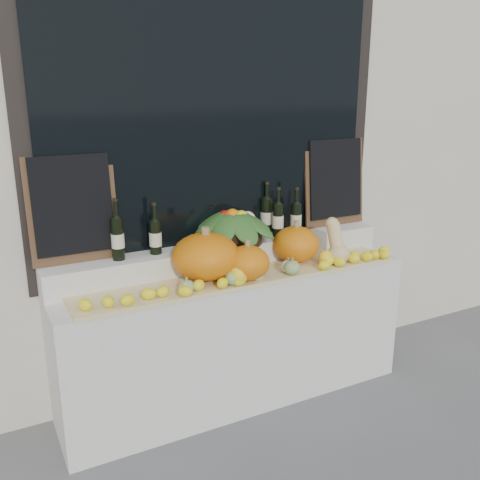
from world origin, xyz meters
The scene contains 18 objects.
storefront_facade centered at (0.00, 2.25, 2.25)m, with size 7.00×0.94×4.50m.
display_sill centered at (0.00, 1.52, 0.44)m, with size 2.30×0.55×0.88m, color silver.
rear_tier centered at (0.00, 1.68, 0.96)m, with size 2.30×0.25×0.16m, color silver.
straw_bedding centered at (0.00, 1.40, 0.89)m, with size 2.10×0.32×0.03m, color tan.
pumpkin_left centered at (-0.22, 1.47, 1.04)m, with size 0.41×0.41×0.28m, color orange.
pumpkin_right centered at (0.43, 1.49, 1.02)m, with size 0.31×0.31×0.24m, color orange.
pumpkin_center centered at (-0.01, 1.33, 1.01)m, with size 0.27×0.27×0.21m, color orange.
butternut_squash centered at (0.66, 1.35, 1.03)m, with size 0.14×0.21×0.29m.
decorative_gourds centered at (0.07, 1.30, 0.95)m, with size 1.08×0.16×0.14m.
lemon_heap centered at (0.00, 1.29, 0.94)m, with size 2.20×0.16×0.06m, color yellow, non-canonical shape.
produce_bowl centered at (0.05, 1.66, 1.15)m, with size 0.59×0.59×0.24m.
wine_bottle_far_left centered at (-0.70, 1.66, 1.17)m, with size 0.08×0.08×0.37m.
wine_bottle_near_left centered at (-0.46, 1.67, 1.15)m, with size 0.08×0.08×0.32m.
wine_bottle_tall centered at (0.36, 1.74, 1.17)m, with size 0.08×0.08×0.36m.
wine_bottle_near_right centered at (0.40, 1.65, 1.16)m, with size 0.08×0.08×0.34m.
wine_bottle_far_right centered at (0.53, 1.65, 1.15)m, with size 0.08×0.08×0.33m.
chalkboard_left centered at (-0.92, 1.74, 1.36)m, with size 0.50×0.09×0.62m.
chalkboard_right centered at (0.92, 1.74, 1.36)m, with size 0.50×0.09×0.62m.
Camera 1 is at (-1.44, -1.32, 2.04)m, focal length 40.00 mm.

